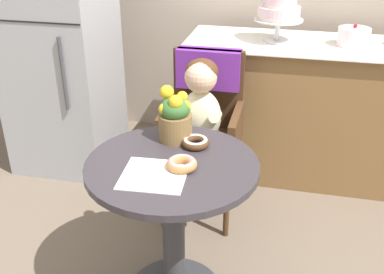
{
  "coord_description": "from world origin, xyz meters",
  "views": [
    {
      "loc": [
        0.44,
        -1.57,
        1.67
      ],
      "look_at": [
        0.05,
        0.15,
        0.77
      ],
      "focal_mm": 43.17,
      "sensor_mm": 36.0,
      "label": 1
    }
  ],
  "objects_px": {
    "cafe_table": "(173,205)",
    "donut_front": "(182,164)",
    "seated_child": "(199,113)",
    "flower_vase": "(175,116)",
    "round_layer_cake": "(354,37)",
    "refrigerator": "(59,44)",
    "donut_mid": "(196,142)",
    "wicker_chair": "(205,108)",
    "tiered_cake_stand": "(279,9)"
  },
  "relations": [
    {
      "from": "seated_child",
      "to": "donut_front",
      "type": "relative_size",
      "value": 5.82
    },
    {
      "from": "round_layer_cake",
      "to": "flower_vase",
      "type": "bearing_deg",
      "value": -126.97
    },
    {
      "from": "cafe_table",
      "to": "donut_front",
      "type": "height_order",
      "value": "donut_front"
    },
    {
      "from": "donut_front",
      "to": "round_layer_cake",
      "type": "distance_m",
      "value": 1.54
    },
    {
      "from": "cafe_table",
      "to": "refrigerator",
      "type": "distance_m",
      "value": 1.56
    },
    {
      "from": "donut_mid",
      "to": "round_layer_cake",
      "type": "distance_m",
      "value": 1.36
    },
    {
      "from": "wicker_chair",
      "to": "flower_vase",
      "type": "xyz_separation_m",
      "value": [
        -0.03,
        -0.55,
        0.19
      ]
    },
    {
      "from": "cafe_table",
      "to": "wicker_chair",
      "type": "relative_size",
      "value": 0.75
    },
    {
      "from": "flower_vase",
      "to": "round_layer_cake",
      "type": "xyz_separation_m",
      "value": [
        0.82,
        1.09,
        0.12
      ]
    },
    {
      "from": "donut_front",
      "to": "tiered_cake_stand",
      "type": "relative_size",
      "value": 0.38
    },
    {
      "from": "tiered_cake_stand",
      "to": "flower_vase",
      "type": "bearing_deg",
      "value": -108.75
    },
    {
      "from": "seated_child",
      "to": "refrigerator",
      "type": "relative_size",
      "value": 0.43
    },
    {
      "from": "cafe_table",
      "to": "round_layer_cake",
      "type": "xyz_separation_m",
      "value": [
        0.78,
        1.3,
        0.45
      ]
    },
    {
      "from": "refrigerator",
      "to": "wicker_chair",
      "type": "bearing_deg",
      "value": -18.15
    },
    {
      "from": "cafe_table",
      "to": "round_layer_cake",
      "type": "distance_m",
      "value": 1.58
    },
    {
      "from": "cafe_table",
      "to": "donut_front",
      "type": "bearing_deg",
      "value": -34.82
    },
    {
      "from": "donut_mid",
      "to": "refrigerator",
      "type": "height_order",
      "value": "refrigerator"
    },
    {
      "from": "donut_front",
      "to": "tiered_cake_stand",
      "type": "distance_m",
      "value": 1.41
    },
    {
      "from": "round_layer_cake",
      "to": "tiered_cake_stand",
      "type": "bearing_deg",
      "value": -179.68
    },
    {
      "from": "seated_child",
      "to": "donut_mid",
      "type": "relative_size",
      "value": 5.98
    },
    {
      "from": "donut_front",
      "to": "flower_vase",
      "type": "height_order",
      "value": "flower_vase"
    },
    {
      "from": "flower_vase",
      "to": "round_layer_cake",
      "type": "distance_m",
      "value": 1.37
    },
    {
      "from": "seated_child",
      "to": "donut_mid",
      "type": "bearing_deg",
      "value": -80.37
    },
    {
      "from": "flower_vase",
      "to": "refrigerator",
      "type": "relative_size",
      "value": 0.14
    },
    {
      "from": "seated_child",
      "to": "round_layer_cake",
      "type": "xyz_separation_m",
      "value": [
        0.79,
        0.7,
        0.28
      ]
    },
    {
      "from": "cafe_table",
      "to": "refrigerator",
      "type": "xyz_separation_m",
      "value": [
        -1.05,
        1.1,
        0.34
      ]
    },
    {
      "from": "round_layer_cake",
      "to": "refrigerator",
      "type": "xyz_separation_m",
      "value": [
        -1.83,
        -0.2,
        -0.1
      ]
    },
    {
      "from": "round_layer_cake",
      "to": "donut_front",
      "type": "bearing_deg",
      "value": -118.72
    },
    {
      "from": "flower_vase",
      "to": "round_layer_cake",
      "type": "bearing_deg",
      "value": 53.03
    },
    {
      "from": "wicker_chair",
      "to": "cafe_table",
      "type": "bearing_deg",
      "value": -86.61
    },
    {
      "from": "wicker_chair",
      "to": "refrigerator",
      "type": "bearing_deg",
      "value": 164.33
    },
    {
      "from": "seated_child",
      "to": "tiered_cake_stand",
      "type": "height_order",
      "value": "tiered_cake_stand"
    },
    {
      "from": "wicker_chair",
      "to": "donut_front",
      "type": "height_order",
      "value": "wicker_chair"
    },
    {
      "from": "seated_child",
      "to": "refrigerator",
      "type": "distance_m",
      "value": 1.16
    },
    {
      "from": "cafe_table",
      "to": "seated_child",
      "type": "relative_size",
      "value": 0.99
    },
    {
      "from": "donut_front",
      "to": "donut_mid",
      "type": "bearing_deg",
      "value": 86.3
    },
    {
      "from": "cafe_table",
      "to": "round_layer_cake",
      "type": "relative_size",
      "value": 3.79
    },
    {
      "from": "round_layer_cake",
      "to": "cafe_table",
      "type": "bearing_deg",
      "value": -121.0
    },
    {
      "from": "donut_front",
      "to": "seated_child",
      "type": "bearing_deg",
      "value": 95.54
    },
    {
      "from": "donut_front",
      "to": "refrigerator",
      "type": "distance_m",
      "value": 1.58
    },
    {
      "from": "donut_front",
      "to": "wicker_chair",
      "type": "bearing_deg",
      "value": 94.46
    },
    {
      "from": "donut_front",
      "to": "round_layer_cake",
      "type": "height_order",
      "value": "round_layer_cake"
    },
    {
      "from": "refrigerator",
      "to": "donut_mid",
      "type": "bearing_deg",
      "value": -40.09
    },
    {
      "from": "tiered_cake_stand",
      "to": "round_layer_cake",
      "type": "xyz_separation_m",
      "value": [
        0.45,
        0.0,
        -0.15
      ]
    },
    {
      "from": "seated_child",
      "to": "refrigerator",
      "type": "bearing_deg",
      "value": 154.46
    },
    {
      "from": "seated_child",
      "to": "flower_vase",
      "type": "xyz_separation_m",
      "value": [
        -0.03,
        -0.39,
        0.15
      ]
    },
    {
      "from": "seated_child",
      "to": "tiered_cake_stand",
      "type": "xyz_separation_m",
      "value": [
        0.34,
        0.7,
        0.42
      ]
    },
    {
      "from": "cafe_table",
      "to": "donut_front",
      "type": "xyz_separation_m",
      "value": [
        0.05,
        -0.03,
        0.23
      ]
    },
    {
      "from": "seated_child",
      "to": "refrigerator",
      "type": "height_order",
      "value": "refrigerator"
    },
    {
      "from": "donut_mid",
      "to": "refrigerator",
      "type": "relative_size",
      "value": 0.07
    }
  ]
}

